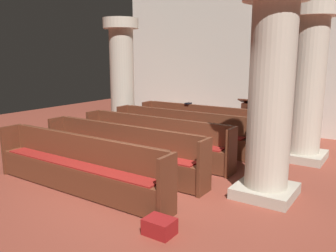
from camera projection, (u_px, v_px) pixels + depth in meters
name	position (u px, v px, depth m)	size (l,w,h in m)	color
ground_plane	(139.00, 192.00, 5.88)	(19.20, 19.20, 0.00)	brown
back_wall	(264.00, 57.00, 10.39)	(10.00, 0.16, 4.50)	silver
pew_row_0	(202.00, 122.00, 9.45)	(3.77, 0.47, 0.94)	brown
pew_row_1	(180.00, 129.00, 8.55)	(3.77, 0.46, 0.94)	brown
pew_row_2	(154.00, 138.00, 7.65)	(3.77, 0.47, 0.94)	brown
pew_row_3	(121.00, 149.00, 6.74)	(3.77, 0.46, 0.94)	brown
pew_row_4	(77.00, 163.00, 5.84)	(3.77, 0.46, 0.94)	brown
pillar_aisle_side	(307.00, 81.00, 7.43)	(1.06, 1.06, 3.39)	#B6AD9A
pillar_far_side	(122.00, 73.00, 10.52)	(1.06, 1.06, 3.39)	#B6AD9A
pillar_aisle_rear	(271.00, 90.00, 5.38)	(1.01, 1.01, 3.39)	#B6AD9A
lectern	(247.00, 120.00, 10.07)	(0.48, 0.45, 1.08)	#411E13
hymn_book	(188.00, 103.00, 9.81)	(0.14, 0.20, 0.04)	black
kneeler_box_blue	(269.00, 151.00, 7.96)	(0.36, 0.31, 0.25)	navy
kneeler_box_red	(160.00, 226.00, 4.48)	(0.39, 0.30, 0.22)	maroon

